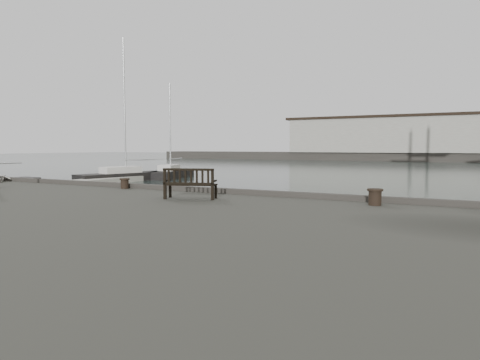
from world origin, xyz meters
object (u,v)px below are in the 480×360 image
object	(u,v)px
bench	(190,189)
yacht_d	(172,175)
yacht_b	(131,178)
bollard_left	(125,183)
bollard_right	(375,197)

from	to	relation	value
bench	yacht_d	distance (m)	32.20
yacht_b	yacht_d	distance (m)	5.35
bollard_left	bollard_right	world-z (taller)	bollard_right
bench	yacht_d	xyz separation A→B (m)	(-19.78, 25.35, -1.64)
bollard_left	yacht_d	distance (m)	28.33
yacht_d	bollard_right	bearing A→B (deg)	-59.08
yacht_b	yacht_d	world-z (taller)	yacht_b
bollard_right	yacht_b	size ratio (longest dim) A/B	0.03
bollard_right	yacht_d	size ratio (longest dim) A/B	0.05
bollard_left	bench	bearing A→B (deg)	-20.61
bollard_right	bench	bearing A→B (deg)	-167.73
yacht_b	yacht_d	xyz separation A→B (m)	(1.02, 5.25, -0.01)
bollard_left	yacht_d	xyz separation A→B (m)	(-15.43, 23.71, -1.54)
bollard_right	bollard_left	bearing A→B (deg)	177.60
bollard_right	yacht_d	xyz separation A→B (m)	(-25.39, 24.13, -1.57)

